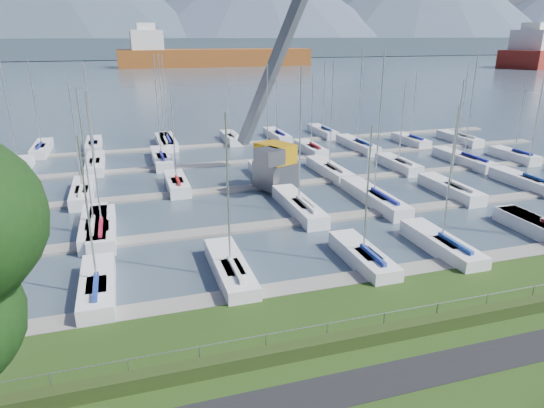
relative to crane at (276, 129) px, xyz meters
name	(u,v)px	position (x,y,z in m)	size (l,w,h in m)	color
path	(376,382)	(-4.86, -29.38, -5.32)	(160.00, 2.00, 0.04)	black
water	(135,63)	(-4.86, 233.62, -5.73)	(800.00, 540.00, 0.20)	#3F4E5C
hedge	(350,340)	(-4.86, -26.78, -4.98)	(80.00, 0.70, 0.70)	#263613
fence	(347,320)	(-4.86, -26.38, -4.13)	(0.04, 0.04, 80.00)	gray
foothill	(130,47)	(-4.86, 303.62, 0.67)	(900.00, 80.00, 12.00)	#3D4D59
docks	(229,190)	(-4.86, -0.38, -5.55)	(90.00, 41.60, 0.25)	slate
crane	(276,129)	(0.00, 0.00, 0.00)	(7.77, 12.90, 22.35)	#55565C
cargo_ship_mid	(207,58)	(27.15, 193.58, -1.69)	(90.20, 18.04, 21.50)	brown
sailboat_fleet	(206,128)	(-6.37, 2.54, 0.04)	(73.68, 49.71, 13.36)	maroon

